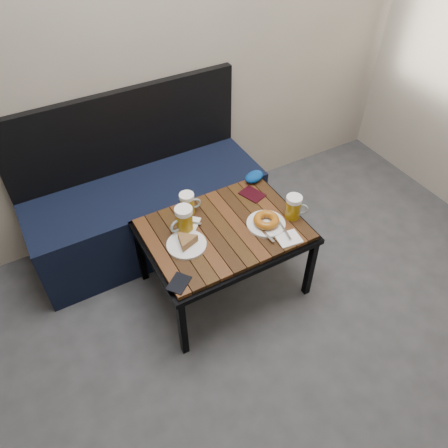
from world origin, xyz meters
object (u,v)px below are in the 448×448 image
bench (147,207)px  plate_pie (186,242)px  plate_bagel (266,222)px  passport_navy (179,283)px  beer_mug_right (294,207)px  passport_burgundy (252,194)px  cafe_table (224,234)px  beer_mug_centre (188,204)px  beer_mug_left (184,220)px  knit_pouch (254,177)px

bench → plate_pie: bearing=-89.7°
plate_bagel → passport_navy: (-0.56, -0.13, -0.02)m
beer_mug_right → passport_burgundy: 0.28m
beer_mug_right → plate_bagel: (-0.16, 0.01, -0.04)m
cafe_table → beer_mug_centre: (-0.11, 0.20, 0.11)m
plate_bagel → passport_burgundy: plate_bagel is taller
cafe_table → beer_mug_left: bearing=155.1°
cafe_table → beer_mug_left: beer_mug_left is taller
beer_mug_left → beer_mug_centre: 0.14m
beer_mug_centre → passport_burgundy: size_ratio=0.97×
passport_navy → plate_bagel: bearing=65.3°
bench → beer_mug_left: size_ratio=9.54×
cafe_table → plate_bagel: (0.20, -0.09, 0.07)m
plate_pie → bench: bearing=90.3°
knit_pouch → passport_burgundy: bearing=-126.0°
beer_mug_right → plate_pie: (-0.59, 0.08, -0.05)m
beer_mug_left → passport_navy: beer_mug_left is taller
beer_mug_centre → plate_pie: bearing=-109.7°
beer_mug_left → cafe_table: bearing=142.7°
beer_mug_centre → plate_pie: size_ratio=0.63×
bench → plate_bagel: bench is taller
bench → plate_pie: size_ratio=6.98×
cafe_table → beer_mug_left: (-0.19, 0.09, 0.12)m
knit_pouch → passport_navy: bearing=-145.9°
plate_pie → passport_navy: 0.24m
passport_burgundy → knit_pouch: (0.08, 0.11, 0.02)m
cafe_table → knit_pouch: knit_pouch is taller
beer_mug_right → passport_burgundy: beer_mug_right is taller
plate_pie → cafe_table: bearing=4.6°
bench → passport_burgundy: bearing=-39.6°
beer_mug_centre → plate_pie: (-0.11, -0.22, -0.04)m
bench → knit_pouch: size_ratio=11.13×
cafe_table → plate_bagel: bearing=-23.5°
beer_mug_right → passport_burgundy: bearing=143.7°
knit_pouch → cafe_table: bearing=-143.1°
knit_pouch → beer_mug_left: bearing=-161.9°
cafe_table → beer_mug_right: 0.39m
passport_navy → knit_pouch: size_ratio=0.90×
passport_navy → plate_pie: bearing=108.1°
beer_mug_right → passport_navy: size_ratio=1.19×
cafe_table → plate_pie: size_ratio=4.19×
bench → passport_navy: bearing=-99.6°
plate_bagel → cafe_table: bearing=156.5°
beer_mug_left → beer_mug_right: size_ratio=1.09×
passport_burgundy → knit_pouch: size_ratio=1.04×
plate_pie → knit_pouch: (0.57, 0.28, 0.01)m
beer_mug_centre → plate_pie: 0.25m
beer_mug_centre → knit_pouch: 0.46m
cafe_table → beer_mug_right: bearing=-15.7°
beer_mug_left → passport_burgundy: bearing=176.2°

